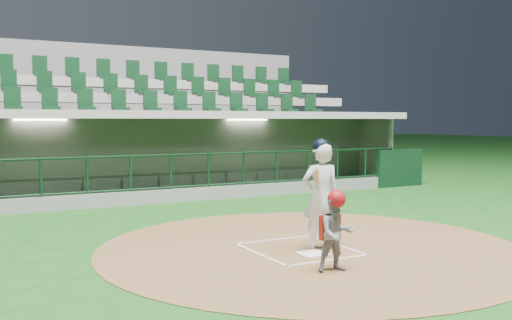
{
  "coord_description": "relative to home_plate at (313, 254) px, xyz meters",
  "views": [
    {
      "loc": [
        -5.03,
        -8.19,
        2.16
      ],
      "look_at": [
        0.74,
        2.6,
        1.3
      ],
      "focal_mm": 40.0,
      "sensor_mm": 36.0,
      "label": 1
    }
  ],
  "objects": [
    {
      "name": "ground",
      "position": [
        0.0,
        0.7,
        -0.02
      ],
      "size": [
        120.0,
        120.0,
        0.0
      ],
      "primitive_type": "plane",
      "color": "#154A15",
      "rests_on": "ground"
    },
    {
      "name": "home_plate",
      "position": [
        0.0,
        0.0,
        0.0
      ],
      "size": [
        0.43,
        0.43,
        0.02
      ],
      "primitive_type": "cube",
      "color": "white",
      "rests_on": "dirt_circle"
    },
    {
      "name": "catcher",
      "position": [
        -0.27,
        -0.99,
        0.57
      ],
      "size": [
        0.6,
        0.51,
        1.16
      ],
      "color": "gray",
      "rests_on": "dirt_circle"
    },
    {
      "name": "batter_box_chalk",
      "position": [
        0.0,
        0.4,
        -0.0
      ],
      "size": [
        1.55,
        1.8,
        0.01
      ],
      "color": "white",
      "rests_on": "ground"
    },
    {
      "name": "dugout_structure",
      "position": [
        0.15,
        8.52,
        0.94
      ],
      "size": [
        16.4,
        3.7,
        3.0
      ],
      "color": "slate",
      "rests_on": "ground"
    },
    {
      "name": "dirt_circle",
      "position": [
        0.3,
        0.5,
        -0.02
      ],
      "size": [
        7.2,
        7.2,
        0.01
      ],
      "primitive_type": "cylinder",
      "color": "brown",
      "rests_on": "ground"
    },
    {
      "name": "seating_deck",
      "position": [
        0.0,
        11.61,
        1.4
      ],
      "size": [
        17.0,
        6.72,
        5.15
      ],
      "color": "slate",
      "rests_on": "ground"
    },
    {
      "name": "batter",
      "position": [
        0.35,
        0.29,
        0.91
      ],
      "size": [
        0.9,
        0.92,
        1.84
      ],
      "color": "silver",
      "rests_on": "dirt_circle"
    }
  ]
}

